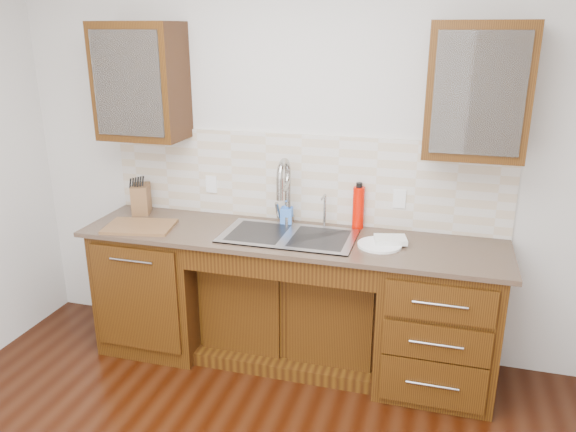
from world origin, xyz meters
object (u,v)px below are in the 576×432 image
(cutting_board, at_px, (140,227))
(soap_bottle, at_px, (287,212))
(knife_block, at_px, (141,199))
(water_bottle, at_px, (358,208))
(plate, at_px, (380,245))

(cutting_board, bearing_deg, soap_bottle, 20.31)
(knife_block, distance_m, cutting_board, 0.34)
(soap_bottle, bearing_deg, water_bottle, 1.04)
(cutting_board, bearing_deg, water_bottle, 15.81)
(plate, height_order, cutting_board, cutting_board)
(water_bottle, distance_m, cutting_board, 1.44)
(knife_block, bearing_deg, water_bottle, -16.33)
(soap_bottle, distance_m, knife_block, 1.06)
(water_bottle, distance_m, knife_block, 1.53)
(soap_bottle, height_order, plate, soap_bottle)
(soap_bottle, distance_m, plate, 0.69)
(soap_bottle, distance_m, water_bottle, 0.48)
(water_bottle, height_order, knife_block, water_bottle)
(soap_bottle, xyz_separation_m, plate, (0.65, -0.23, -0.08))
(plate, relative_size, knife_block, 1.31)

